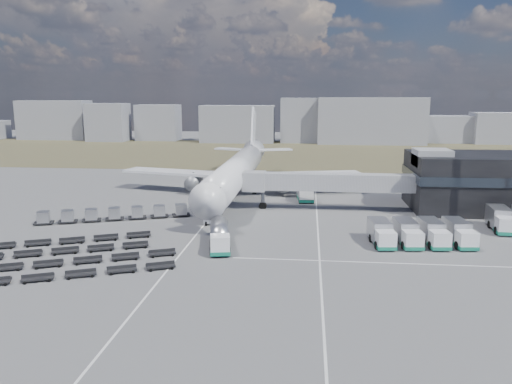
# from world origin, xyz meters

# --- Properties ---
(ground) EXTENTS (420.00, 420.00, 0.00)m
(ground) POSITION_xyz_m (0.00, 0.00, 0.00)
(ground) COLOR #565659
(ground) RESTS_ON ground
(grass_strip) EXTENTS (420.00, 90.00, 0.01)m
(grass_strip) POSITION_xyz_m (0.00, 110.00, 0.01)
(grass_strip) COLOR #4C432D
(grass_strip) RESTS_ON ground
(lane_markings) EXTENTS (47.12, 110.00, 0.01)m
(lane_markings) POSITION_xyz_m (9.77, 3.00, 0.01)
(lane_markings) COLOR silver
(lane_markings) RESTS_ON ground
(terminal) EXTENTS (30.40, 16.40, 11.00)m
(terminal) POSITION_xyz_m (47.77, 23.96, 5.25)
(terminal) COLOR black
(terminal) RESTS_ON ground
(jet_bridge) EXTENTS (30.30, 3.80, 7.05)m
(jet_bridge) POSITION_xyz_m (15.90, 20.42, 5.05)
(jet_bridge) COLOR #939399
(jet_bridge) RESTS_ON ground
(airliner) EXTENTS (51.59, 64.53, 17.62)m
(airliner) POSITION_xyz_m (0.00, 32.38, 5.29)
(airliner) COLOR white
(airliner) RESTS_ON ground
(skyline) EXTENTS (294.54, 22.70, 25.11)m
(skyline) POSITION_xyz_m (3.67, 151.52, 8.31)
(skyline) COLOR gray
(skyline) RESTS_ON ground
(fuel_tanker) EXTENTS (4.49, 10.49, 3.29)m
(fuel_tanker) POSITION_xyz_m (2.52, -3.52, 1.65)
(fuel_tanker) COLOR white
(fuel_tanker) RESTS_ON ground
(pushback_tug) EXTENTS (3.07, 1.97, 1.34)m
(pushback_tug) POSITION_xyz_m (-0.66, 8.00, 0.67)
(pushback_tug) COLOR white
(pushback_tug) RESTS_ON ground
(catering_truck) EXTENTS (3.51, 7.16, 3.17)m
(catering_truck) POSITION_xyz_m (13.82, 28.18, 1.62)
(catering_truck) COLOR white
(catering_truck) RESTS_ON ground
(service_trucks_near) EXTENTS (14.03, 8.69, 2.97)m
(service_trucks_near) POSITION_xyz_m (29.96, 0.52, 1.61)
(service_trucks_near) COLOR white
(service_trucks_near) RESTS_ON ground
(uld_row) EXTENTS (23.83, 10.38, 1.92)m
(uld_row) POSITION_xyz_m (-17.28, 8.94, 1.15)
(uld_row) COLOR black
(uld_row) RESTS_ON ground
(baggage_dollies) EXTENTS (37.46, 28.06, 0.81)m
(baggage_dollies) POSITION_xyz_m (-20.23, -12.68, 0.41)
(baggage_dollies) COLOR black
(baggage_dollies) RESTS_ON ground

